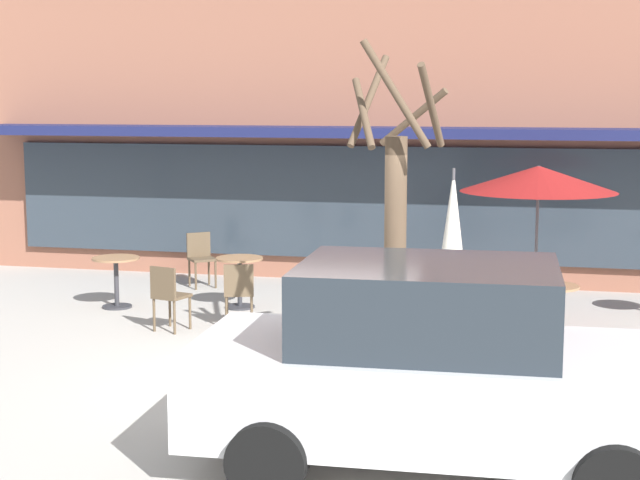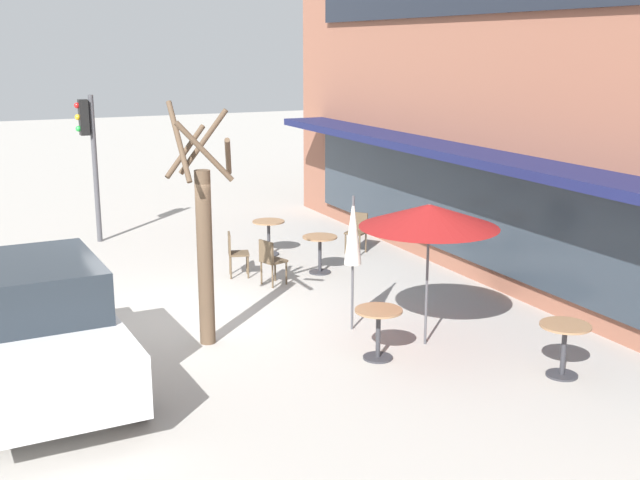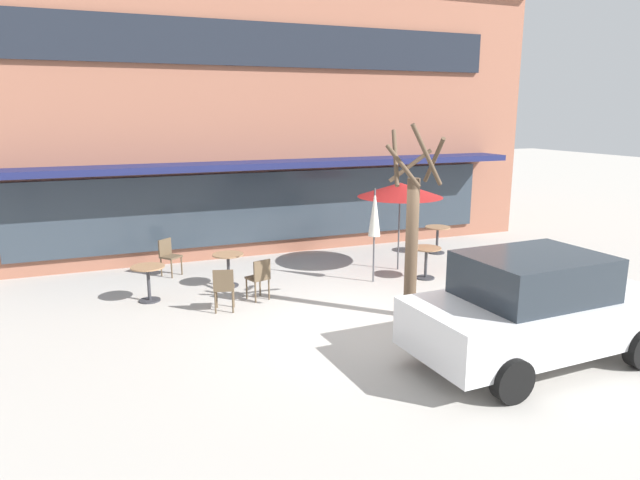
# 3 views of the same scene
# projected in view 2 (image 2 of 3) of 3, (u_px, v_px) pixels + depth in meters

# --- Properties ---
(ground_plane) EXTENTS (80.00, 80.00, 0.00)m
(ground_plane) POSITION_uv_depth(u_px,v_px,m) (174.00, 324.00, 13.24)
(ground_plane) COLOR #ADA8A0
(cafe_table_near_wall) EXTENTS (0.70, 0.70, 0.76)m
(cafe_table_near_wall) POSITION_uv_depth(u_px,v_px,m) (320.00, 248.00, 16.11)
(cafe_table_near_wall) COLOR #333338
(cafe_table_near_wall) RESTS_ON ground
(cafe_table_streetside) EXTENTS (0.70, 0.70, 0.76)m
(cafe_table_streetside) POSITION_uv_depth(u_px,v_px,m) (378.00, 325.00, 11.67)
(cafe_table_streetside) COLOR #333338
(cafe_table_streetside) RESTS_ON ground
(cafe_table_by_tree) EXTENTS (0.70, 0.70, 0.76)m
(cafe_table_by_tree) POSITION_uv_depth(u_px,v_px,m) (564.00, 341.00, 11.05)
(cafe_table_by_tree) COLOR #333338
(cafe_table_by_tree) RESTS_ON ground
(cafe_table_mid_patio) EXTENTS (0.70, 0.70, 0.76)m
(cafe_table_mid_patio) POSITION_uv_depth(u_px,v_px,m) (269.00, 232.00, 17.52)
(cafe_table_mid_patio) COLOR #333338
(cafe_table_mid_patio) RESTS_ON ground
(patio_umbrella_green_folded) EXTENTS (2.10, 2.10, 2.20)m
(patio_umbrella_green_folded) POSITION_uv_depth(u_px,v_px,m) (429.00, 216.00, 11.89)
(patio_umbrella_green_folded) COLOR #4C4C51
(patio_umbrella_green_folded) RESTS_ON ground
(patio_umbrella_cream_folded) EXTENTS (0.28, 0.28, 2.20)m
(patio_umbrella_cream_folded) POSITION_uv_depth(u_px,v_px,m) (353.00, 231.00, 12.63)
(patio_umbrella_cream_folded) COLOR #4C4C51
(patio_umbrella_cream_folded) RESTS_ON ground
(cafe_chair_0) EXTENTS (0.56, 0.56, 0.89)m
(cafe_chair_0) POSITION_uv_depth(u_px,v_px,m) (357.00, 229.00, 17.70)
(cafe_chair_0) COLOR brown
(cafe_chair_0) RESTS_ON ground
(cafe_chair_1) EXTENTS (0.49, 0.49, 0.89)m
(cafe_chair_1) POSITION_uv_depth(u_px,v_px,m) (235.00, 251.00, 15.85)
(cafe_chair_1) COLOR brown
(cafe_chair_1) RESTS_ON ground
(cafe_chair_2) EXTENTS (0.50, 0.50, 0.89)m
(cafe_chair_2) POSITION_uv_depth(u_px,v_px,m) (271.00, 259.00, 15.27)
(cafe_chair_2) COLOR brown
(cafe_chair_2) RESTS_ON ground
(parked_sedan) EXTENTS (4.27, 2.15, 1.76)m
(parked_sedan) POSITION_uv_depth(u_px,v_px,m) (39.00, 328.00, 10.50)
(parked_sedan) COLOR silver
(parked_sedan) RESTS_ON ground
(street_tree) EXTENTS (1.06, 1.06, 3.71)m
(street_tree) POSITION_uv_depth(u_px,v_px,m) (204.00, 238.00, 12.03)
(street_tree) COLOR brown
(street_tree) RESTS_ON ground
(traffic_light_pole) EXTENTS (0.26, 0.44, 3.40)m
(traffic_light_pole) POSITION_uv_depth(u_px,v_px,m) (89.00, 144.00, 18.26)
(traffic_light_pole) COLOR #47474C
(traffic_light_pole) RESTS_ON ground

